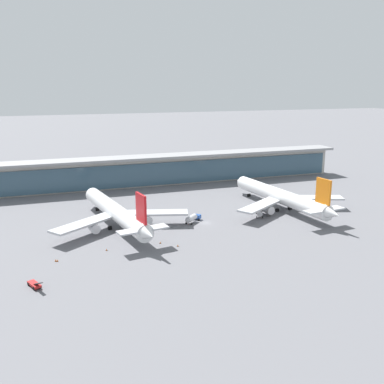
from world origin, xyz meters
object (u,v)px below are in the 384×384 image
airliner_left_stand (116,212)px  safety_cone_charlie (57,260)px  service_truck_mid_apron_red (35,284)px  safety_cone_bravo (107,250)px  service_truck_near_nose_blue (193,218)px  safety_cone_alpha (160,243)px  service_truck_under_wing_white (260,212)px  safety_cone_echo (178,245)px  safety_cone_delta (56,260)px  airliner_centre_stand (282,197)px

airliner_left_stand → safety_cone_charlie: (-21.51, -25.34, -5.18)m
service_truck_mid_apron_red → safety_cone_bravo: 28.17m
service_truck_near_nose_blue → safety_cone_bravo: (-34.27, -17.87, -1.39)m
airliner_left_stand → safety_cone_alpha: (10.42, -20.93, -5.18)m
service_truck_under_wing_white → airliner_left_stand: bearing=175.2°
service_truck_under_wing_white → service_truck_mid_apron_red: size_ratio=1.29×
airliner_left_stand → safety_cone_alpha: airliner_left_stand is taller
safety_cone_echo → safety_cone_alpha: bearing=136.7°
service_truck_near_nose_blue → service_truck_under_wing_white: size_ratio=0.90×
service_truck_under_wing_white → safety_cone_delta: 79.30m
airliner_centre_stand → safety_cone_charlie: size_ratio=93.58×
airliner_left_stand → service_truck_mid_apron_red: airliner_left_stand is taller
service_truck_near_nose_blue → safety_cone_alpha: (-17.01, -17.29, -1.39)m
airliner_centre_stand → service_truck_under_wing_white: 13.67m
safety_cone_charlie → safety_cone_delta: bearing=161.0°
service_truck_near_nose_blue → safety_cone_bravo: size_ratio=11.16×
service_truck_mid_apron_red → safety_cone_alpha: size_ratio=9.67×
safety_cone_alpha → safety_cone_delta: same height
service_truck_near_nose_blue → safety_cone_delta: (-49.42, -21.53, -1.39)m
service_truck_mid_apron_red → safety_cone_echo: size_ratio=9.67×
service_truck_mid_apron_red → service_truck_under_wing_white: bearing=23.7°
safety_cone_alpha → service_truck_near_nose_blue: bearing=45.5°
airliner_left_stand → safety_cone_charlie: size_ratio=93.27×
airliner_centre_stand → safety_cone_delta: airliner_centre_stand is taller
airliner_left_stand → safety_cone_charlie: bearing=-130.3°
airliner_centre_stand → safety_cone_bravo: 76.96m
service_truck_mid_apron_red → safety_cone_echo: 45.24m
safety_cone_charlie → safety_cone_delta: size_ratio=1.00×
service_truck_under_wing_white → safety_cone_bravo: 63.72m
airliner_left_stand → service_truck_near_nose_blue: size_ratio=8.35×
airliner_centre_stand → service_truck_near_nose_blue: size_ratio=8.38×
airliner_centre_stand → service_truck_mid_apron_red: bearing=-156.6°
service_truck_mid_apron_red → safety_cone_bravo: bearing=42.6°
safety_cone_bravo → safety_cone_charlie: bearing=-165.4°
service_truck_under_wing_white → service_truck_mid_apron_red: bearing=-156.3°
airliner_left_stand → safety_cone_alpha: 23.94m
service_truck_under_wing_white → safety_cone_alpha: (-44.15, -16.38, -1.39)m
safety_cone_charlie → safety_cone_delta: same height
safety_cone_delta → safety_cone_alpha: bearing=7.5°
airliner_left_stand → safety_cone_delta: 33.83m
safety_cone_delta → safety_cone_bravo: bearing=13.6°
safety_cone_delta → airliner_left_stand: bearing=48.9°
safety_cone_charlie → safety_cone_echo: (36.49, 0.11, 0.00)m
service_truck_near_nose_blue → safety_cone_bravo: service_truck_near_nose_blue is taller
safety_cone_delta → safety_cone_charlie: bearing=-19.0°
service_truck_near_nose_blue → safety_cone_charlie: bearing=-156.1°
service_truck_near_nose_blue → service_truck_mid_apron_red: bearing=-146.1°
service_truck_under_wing_white → safety_cone_delta: service_truck_under_wing_white is taller
safety_cone_delta → service_truck_under_wing_white: bearing=15.1°
service_truck_mid_apron_red → safety_cone_echo: service_truck_mid_apron_red is taller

